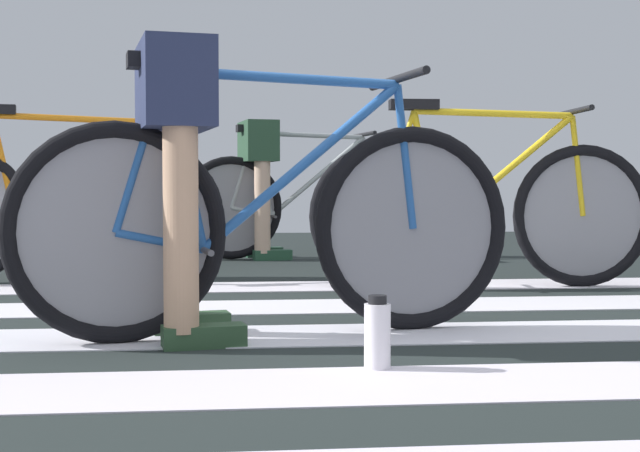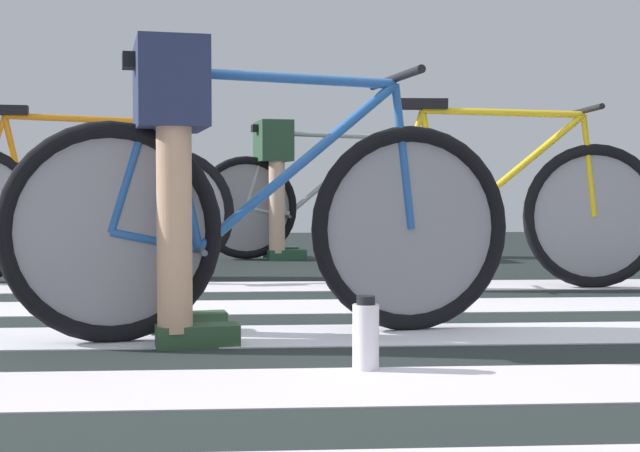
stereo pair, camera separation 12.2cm
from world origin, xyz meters
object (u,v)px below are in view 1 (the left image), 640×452
Objects in this scene: cyclist_4_of_4 at (259,170)px; bicycle_1_of_4 at (270,222)px; bicycle_2_of_4 at (482,211)px; bicycle_4_of_4 at (302,203)px; bicycle_3_of_4 at (62,209)px; cyclist_1_of_4 at (176,149)px; water_bottle at (377,335)px.

bicycle_1_of_4 is at bearing -100.75° from cyclist_4_of_4.
bicycle_2_of_4 and bicycle_4_of_4 have the same top height.
cyclist_1_of_4 is at bearing -79.60° from bicycle_3_of_4.
cyclist_1_of_4 is at bearing -180.00° from bicycle_1_of_4.
bicycle_1_of_4 is 1.00× the size of bicycle_4_of_4.
cyclist_1_of_4 is 1.01× the size of cyclist_4_of_4.
bicycle_1_of_4 is 1.00× the size of bicycle_3_of_4.
bicycle_4_of_4 is 8.35× the size of water_bottle.
bicycle_2_of_4 is 2.13m from water_bottle.
water_bottle is (-0.11, -3.90, -0.29)m from bicycle_4_of_4.
bicycle_1_of_4 and bicycle_2_of_4 have the same top height.
bicycle_3_of_4 is 1.00× the size of bicycle_4_of_4.
bicycle_3_of_4 is at bearing 117.60° from water_bottle.
water_bottle is at bearing -75.24° from bicycle_1_of_4.
bicycle_1_of_4 is 0.70m from water_bottle.
water_bottle is (-0.85, -1.93, -0.29)m from bicycle_2_of_4.
bicycle_3_of_4 is 2.82m from water_bottle.
water_bottle is (0.27, -0.58, -0.29)m from bicycle_1_of_4.
bicycle_3_of_4 is (-0.72, 1.96, -0.24)m from cyclist_1_of_4.
cyclist_1_of_4 reaches higher than water_bottle.
water_bottle is at bearing -96.55° from cyclist_4_of_4.
bicycle_4_of_4 is 3.91m from water_bottle.
bicycle_2_of_4 is at bearing 66.29° from water_bottle.
bicycle_4_of_4 is (0.38, 3.32, 0.00)m from bicycle_1_of_4.
bicycle_4_of_4 is at bearing 35.41° from bicycle_3_of_4.
bicycle_2_of_4 is 2.20m from cyclist_4_of_4.
cyclist_1_of_4 is 2.02m from bicycle_2_of_4.
bicycle_1_of_4 and bicycle_4_of_4 have the same top height.
bicycle_4_of_4 is at bearing 88.41° from water_bottle.
cyclist_4_of_4 is at bearing 41.34° from bicycle_3_of_4.
bicycle_4_of_4 is (1.41, 1.42, 0.00)m from bicycle_3_of_4.
cyclist_1_of_4 reaches higher than bicycle_1_of_4.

